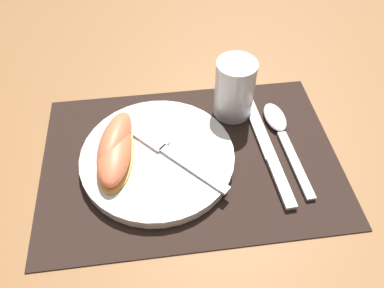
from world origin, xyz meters
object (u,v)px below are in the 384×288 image
fork (168,150)px  citrus_wedge_1 (115,152)px  juice_glass (234,92)px  knife (268,151)px  plate (157,155)px  spoon (280,129)px  citrus_wedge_0 (116,141)px

fork → citrus_wedge_1: 0.08m
juice_glass → knife: juice_glass is taller
plate → spoon: (0.20, 0.03, -0.00)m
knife → spoon: bearing=54.4°
knife → fork: fork is taller
plate → citrus_wedge_0: bearing=164.1°
spoon → citrus_wedge_1: 0.27m
knife → citrus_wedge_0: bearing=173.3°
citrus_wedge_0 → citrus_wedge_1: 0.02m
knife → citrus_wedge_1: size_ratio=1.61×
plate → knife: size_ratio=1.06×
citrus_wedge_0 → knife: bearing=-6.7°
plate → citrus_wedge_0: (-0.06, 0.02, 0.02)m
knife → fork: size_ratio=1.39×
spoon → knife: bearing=-125.6°
juice_glass → fork: juice_glass is taller
juice_glass → plate: bearing=-146.8°
juice_glass → spoon: size_ratio=0.52×
plate → juice_glass: size_ratio=2.28×
citrus_wedge_0 → citrus_wedge_1: (-0.00, -0.02, -0.00)m
juice_glass → citrus_wedge_1: (-0.19, -0.09, -0.01)m
juice_glass → knife: 0.11m
plate → spoon: size_ratio=1.19×
citrus_wedge_0 → spoon: bearing=3.4°
plate → citrus_wedge_1: citrus_wedge_1 is taller
plate → fork: bearing=0.0°
citrus_wedge_1 → spoon: bearing=7.6°
plate → juice_glass: bearing=33.2°
spoon → juice_glass: bearing=141.6°
citrus_wedge_1 → plate: bearing=2.5°
plate → knife: bearing=-3.3°
plate → juice_glass: 0.16m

